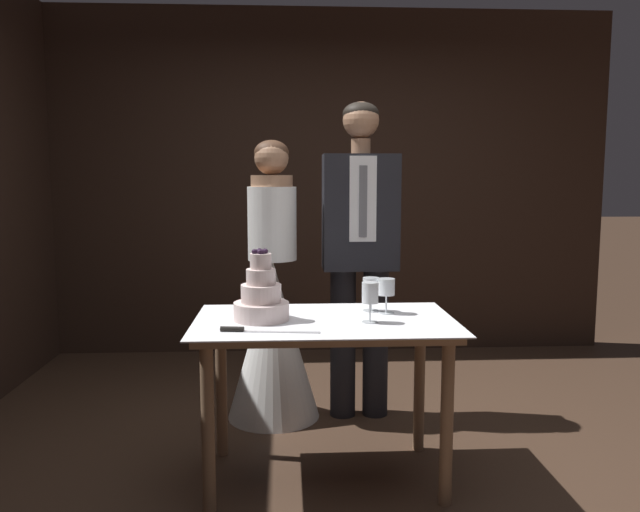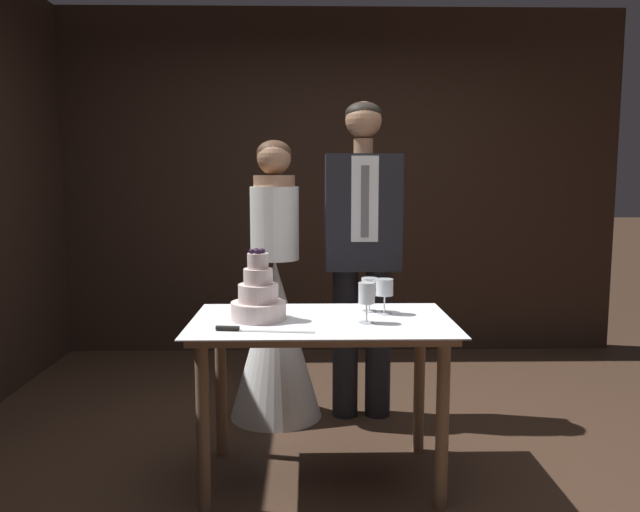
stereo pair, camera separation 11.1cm
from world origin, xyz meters
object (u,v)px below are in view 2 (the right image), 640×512
at_px(cake_table, 322,342).
at_px(bride, 275,318).
at_px(cake_knife, 246,329).
at_px(wine_glass_near, 367,295).
at_px(tiered_cake, 258,298).
at_px(groom, 362,243).
at_px(wine_glass_far, 385,289).
at_px(wine_glass_middle, 370,288).

distance_m(cake_table, bride, 0.83).
relative_size(cake_knife, wine_glass_near, 2.31).
relative_size(tiered_cake, cake_knife, 0.78).
height_order(cake_table, groom, groom).
relative_size(bride, groom, 0.88).
bearing_deg(bride, groom, -0.06).
relative_size(wine_glass_far, groom, 0.09).
xyz_separation_m(tiered_cake, bride, (0.04, 0.78, -0.27)).
relative_size(cake_table, cake_knife, 2.82).
distance_m(tiered_cake, wine_glass_near, 0.49).
relative_size(cake_knife, wine_glass_middle, 2.56).
bearing_deg(wine_glass_middle, cake_table, -144.23).
height_order(wine_glass_far, groom, groom).
distance_m(cake_table, wine_glass_far, 0.39).
xyz_separation_m(bride, groom, (0.51, -0.00, 0.44)).
distance_m(cake_knife, wine_glass_near, 0.56).
bearing_deg(wine_glass_near, wine_glass_far, 61.17).
bearing_deg(cake_table, bride, 107.96).
distance_m(wine_glass_middle, bride, 0.84).
xyz_separation_m(cake_table, bride, (-0.25, 0.78, -0.07)).
relative_size(cake_table, wine_glass_near, 6.52).
relative_size(wine_glass_middle, wine_glass_far, 0.98).
xyz_separation_m(cake_table, wine_glass_middle, (0.24, 0.17, 0.22)).
xyz_separation_m(cake_table, wine_glass_near, (0.20, -0.07, 0.23)).
height_order(cake_table, tiered_cake, tiered_cake).
relative_size(cake_table, groom, 0.65).
relative_size(cake_knife, bride, 0.26).
bearing_deg(tiered_cake, cake_knife, -99.50).
height_order(wine_glass_near, wine_glass_middle, wine_glass_near).
relative_size(wine_glass_near, bride, 0.11).
bearing_deg(wine_glass_far, groom, 94.12).
height_order(tiered_cake, wine_glass_middle, tiered_cake).
bearing_deg(wine_glass_middle, wine_glass_near, -98.72).
xyz_separation_m(wine_glass_middle, wine_glass_far, (0.07, -0.06, 0.00)).
bearing_deg(tiered_cake, wine_glass_near, -9.05).
bearing_deg(wine_glass_near, tiered_cake, 170.95).
relative_size(tiered_cake, wine_glass_near, 1.79).
distance_m(tiered_cake, cake_knife, 0.24).
bearing_deg(bride, wine_glass_far, -50.26).
distance_m(cake_table, groom, 0.90).
bearing_deg(wine_glass_far, bride, 129.74).
distance_m(tiered_cake, groom, 0.96).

